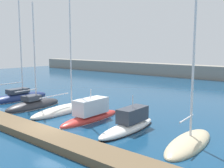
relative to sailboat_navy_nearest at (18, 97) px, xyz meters
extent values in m
plane|color=navy|center=(13.28, -4.88, -0.36)|extent=(120.00, 120.00, 0.00)
cube|color=brown|center=(13.28, -6.34, -0.09)|extent=(34.06, 2.20, 0.53)
ellipsoid|color=navy|center=(0.00, -0.01, -0.13)|extent=(2.48, 8.27, 1.25)
ellipsoid|color=silver|center=(0.00, -0.01, -0.34)|extent=(2.50, 8.35, 0.12)
cylinder|color=silver|center=(-0.03, 0.69, 7.23)|extent=(0.14, 0.14, 13.47)
cylinder|color=silver|center=(0.03, -0.79, 1.80)|extent=(0.21, 2.88, 0.10)
cube|color=#333842|center=(0.00, 0.00, 0.78)|extent=(1.42, 2.61, 0.56)
ellipsoid|color=#2D2D33|center=(5.03, -1.11, -0.15)|extent=(2.76, 6.98, 1.26)
ellipsoid|color=silver|center=(5.03, -1.11, -0.34)|extent=(2.79, 7.05, 0.12)
cylinder|color=silver|center=(5.00, -0.75, 5.62)|extent=(0.14, 0.14, 10.29)
cylinder|color=silver|center=(5.10, -1.95, 1.63)|extent=(0.34, 2.78, 0.09)
cube|color=#333842|center=(5.05, -1.37, 0.74)|extent=(1.50, 1.85, 0.53)
ellipsoid|color=silver|center=(9.07, -0.29, -0.17)|extent=(2.63, 8.18, 1.04)
cylinder|color=silver|center=(8.99, 0.83, 8.36)|extent=(0.13, 0.13, 16.02)
cylinder|color=silver|center=(9.16, -1.44, 1.49)|extent=(0.36, 3.60, 0.09)
ellipsoid|color=#B72D28|center=(13.17, -0.62, -0.25)|extent=(1.96, 7.11, 0.90)
ellipsoid|color=silver|center=(13.17, -0.62, -0.34)|extent=(1.98, 7.18, 0.12)
cube|color=silver|center=(13.17, -0.57, 0.89)|extent=(1.58, 3.30, 1.37)
cube|color=black|center=(13.14, 0.47, 1.09)|extent=(1.36, 0.86, 0.77)
cylinder|color=silver|center=(13.17, -0.57, 2.00)|extent=(0.08, 0.08, 0.87)
ellipsoid|color=white|center=(17.59, -0.98, -0.16)|extent=(1.86, 6.77, 0.81)
ellipsoid|color=black|center=(17.59, -0.98, -0.34)|extent=(1.88, 6.84, 0.12)
cube|color=#333842|center=(17.57, -0.30, 0.81)|extent=(1.37, 2.89, 1.12)
cube|color=black|center=(17.55, 0.04, 0.98)|extent=(1.17, 0.75, 0.63)
cylinder|color=silver|center=(17.57, -0.30, 1.87)|extent=(0.08, 0.08, 0.99)
ellipsoid|color=beige|center=(22.53, -0.74, -0.30)|extent=(2.64, 6.82, 1.02)
cylinder|color=silver|center=(22.51, -0.49, 6.68)|extent=(0.15, 0.15, 12.95)
cylinder|color=silver|center=(22.59, -1.37, 1.58)|extent=(0.31, 2.34, 0.11)
camera|label=1|loc=(29.67, -17.12, 6.14)|focal=42.77mm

